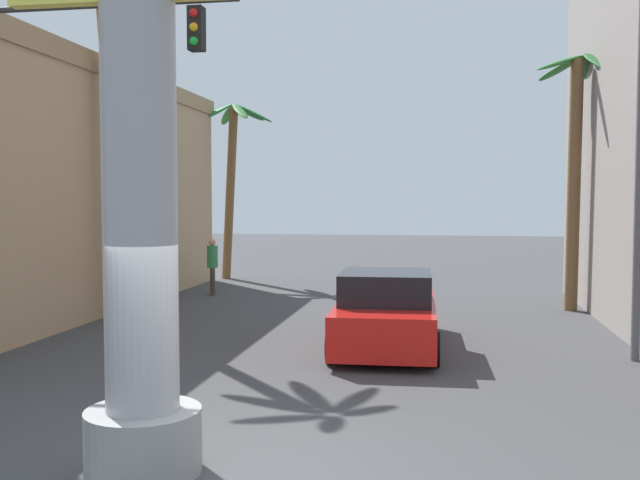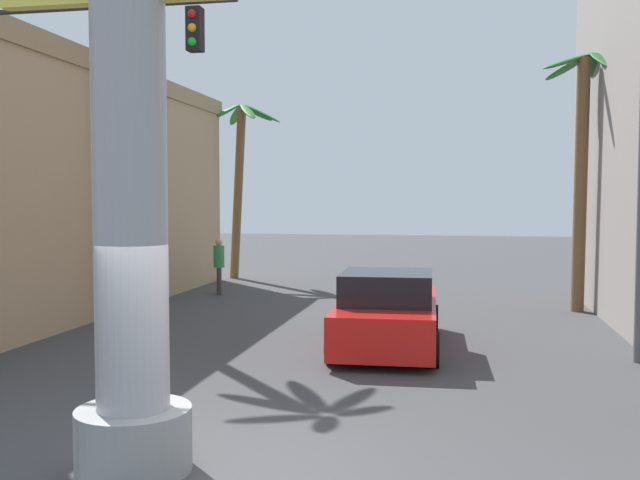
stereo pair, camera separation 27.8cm
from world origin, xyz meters
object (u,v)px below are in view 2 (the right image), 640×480
car_lead (388,313)px  palm_tree_far_left (239,163)px  traffic_light_mast (48,118)px  palm_tree_mid_left (118,87)px  palm_tree_mid_right (583,151)px  neon_sign_pole (128,2)px  pedestrian_far_left (219,262)px  street_lamp (623,118)px

car_lead → palm_tree_far_left: bearing=120.3°
traffic_light_mast → palm_tree_mid_left: 5.54m
palm_tree_mid_left → palm_tree_mid_right: bearing=17.0°
car_lead → palm_tree_mid_right: (4.55, 5.51, 3.54)m
neon_sign_pole → car_lead: 8.55m
neon_sign_pole → pedestrian_far_left: bearing=105.6°
street_lamp → palm_tree_mid_left: (-11.10, 2.45, 1.26)m
palm_tree_far_left → palm_tree_mid_right: size_ratio=0.96×
car_lead → palm_tree_far_left: (-6.77, 11.57, 3.64)m
traffic_light_mast → palm_tree_far_left: 14.79m
neon_sign_pole → street_lamp: (6.35, 6.65, -0.62)m
palm_tree_mid_right → palm_tree_far_left: bearing=151.8°
traffic_light_mast → palm_tree_mid_right: size_ratio=0.92×
neon_sign_pole → palm_tree_mid_left: (-4.74, 9.10, 0.64)m
traffic_light_mast → palm_tree_far_left: palm_tree_far_left is taller
traffic_light_mast → car_lead: 7.29m
street_lamp → car_lead: (-4.28, 0.41, -3.75)m
street_lamp → palm_tree_mid_right: 5.93m
neon_sign_pole → car_lead: size_ratio=2.27×
neon_sign_pole → car_lead: neon_sign_pole is taller
neon_sign_pole → street_lamp: bearing=46.3°
palm_tree_mid_right → neon_sign_pole: bearing=-117.8°
neon_sign_pole → palm_tree_far_left: neon_sign_pole is taller
palm_tree_mid_right → car_lead: bearing=-129.5°
street_lamp → palm_tree_mid_left: 11.43m
neon_sign_pole → palm_tree_mid_right: size_ratio=1.58×
palm_tree_mid_left → palm_tree_far_left: size_ratio=1.40×
traffic_light_mast → palm_tree_mid_right: palm_tree_mid_right is taller
neon_sign_pole → traffic_light_mast: neon_sign_pole is taller
street_lamp → pedestrian_far_left: size_ratio=4.21×
palm_tree_mid_right → traffic_light_mast: bearing=-139.1°
neon_sign_pole → traffic_light_mast: size_ratio=1.72×
palm_tree_mid_left → pedestrian_far_left: (0.83, 4.92, -4.68)m
street_lamp → palm_tree_far_left: size_ratio=1.12×
car_lead → palm_tree_mid_left: bearing=163.3°
palm_tree_mid_left → pedestrian_far_left: palm_tree_mid_left is taller
traffic_light_mast → neon_sign_pole: bearing=-49.0°
car_lead → palm_tree_mid_left: palm_tree_mid_left is taller
car_lead → neon_sign_pole: bearing=-106.4°
street_lamp → palm_tree_far_left: street_lamp is taller
palm_tree_far_left → palm_tree_mid_left: bearing=-90.3°
neon_sign_pole → pedestrian_far_left: size_ratio=6.14×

